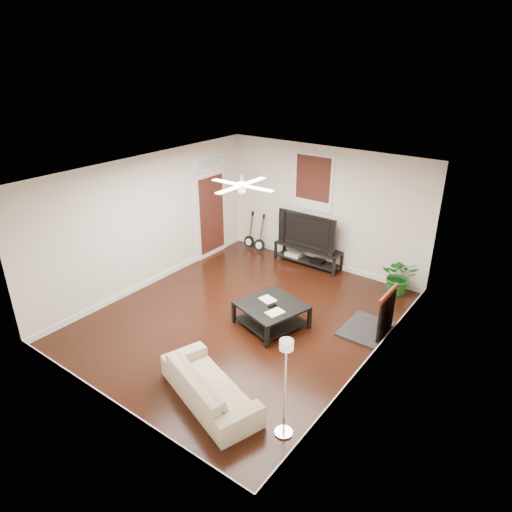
{
  "coord_description": "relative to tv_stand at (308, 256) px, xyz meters",
  "views": [
    {
      "loc": [
        4.6,
        -5.82,
        4.66
      ],
      "look_at": [
        0.0,
        0.4,
        1.15
      ],
      "focal_mm": 31.81,
      "sensor_mm": 36.0,
      "label": 1
    }
  ],
  "objects": [
    {
      "name": "ceiling_fan",
      "position": [
        0.23,
        -2.78,
        2.37
      ],
      "size": [
        1.24,
        1.24,
        0.32
      ],
      "primitive_type": null,
      "color": "white",
      "rests_on": "ceiling"
    },
    {
      "name": "room",
      "position": [
        0.23,
        -2.78,
        1.17
      ],
      "size": [
        5.01,
        6.01,
        2.81
      ],
      "color": "black",
      "rests_on": "ground"
    },
    {
      "name": "floor_lamp",
      "position": [
        2.43,
        -4.73,
        0.52
      ],
      "size": [
        0.31,
        0.31,
        1.49
      ],
      "primitive_type": null,
      "rotation": [
        0.0,
        0.0,
        -0.33
      ],
      "color": "silver",
      "rests_on": "floor"
    },
    {
      "name": "brick_accent",
      "position": [
        2.72,
        -1.78,
        1.17
      ],
      "size": [
        0.02,
        2.2,
        2.8
      ],
      "primitive_type": "cube",
      "color": "brown",
      "rests_on": "floor"
    },
    {
      "name": "sofa",
      "position": [
        1.22,
        -4.83,
        0.04
      ],
      "size": [
        1.96,
        1.27,
        0.53
      ],
      "primitive_type": "imported",
      "rotation": [
        0.0,
        0.0,
        2.81
      ],
      "color": "tan",
      "rests_on": "floor"
    },
    {
      "name": "potted_plant",
      "position": [
        2.25,
        -0.1,
        0.17
      ],
      "size": [
        0.9,
        0.84,
        0.81
      ],
      "primitive_type": "imported",
      "rotation": [
        0.0,
        0.0,
        0.35
      ],
      "color": "#1B5E1C",
      "rests_on": "floor"
    },
    {
      "name": "tv_stand",
      "position": [
        0.0,
        0.0,
        0.0
      ],
      "size": [
        1.64,
        0.44,
        0.46
      ],
      "primitive_type": "cube",
      "color": "black",
      "rests_on": "floor"
    },
    {
      "name": "tv",
      "position": [
        -0.0,
        0.02,
        0.65
      ],
      "size": [
        1.47,
        0.19,
        0.85
      ],
      "primitive_type": "imported",
      "color": "black",
      "rests_on": "tv_stand"
    },
    {
      "name": "coffee_table",
      "position": [
        0.8,
        -2.68,
        -0.01
      ],
      "size": [
        1.31,
        1.31,
        0.44
      ],
      "primitive_type": "cube",
      "rotation": [
        0.0,
        0.0,
        -0.28
      ],
      "color": "black",
      "rests_on": "floor"
    },
    {
      "name": "guitar_left",
      "position": [
        -1.73,
        -0.03,
        0.25
      ],
      "size": [
        0.3,
        0.22,
        0.97
      ],
      "primitive_type": null,
      "rotation": [
        0.0,
        0.0,
        -0.02
      ],
      "color": "black",
      "rests_on": "floor"
    },
    {
      "name": "window_back",
      "position": [
        -0.07,
        0.19,
        1.72
      ],
      "size": [
        1.0,
        0.06,
        1.3
      ],
      "primitive_type": "cube",
      "color": "#34150E",
      "rests_on": "wall_back"
    },
    {
      "name": "guitar_right",
      "position": [
        -1.38,
        -0.06,
        0.25
      ],
      "size": [
        0.32,
        0.23,
        0.97
      ],
      "primitive_type": null,
      "rotation": [
        0.0,
        0.0,
        0.08
      ],
      "color": "black",
      "rests_on": "floor"
    },
    {
      "name": "door_left",
      "position": [
        -2.23,
        -0.88,
        1.02
      ],
      "size": [
        0.08,
        1.0,
        2.5
      ],
      "primitive_type": "cube",
      "color": "white",
      "rests_on": "wall_left"
    },
    {
      "name": "fireplace",
      "position": [
        2.43,
        -1.78,
        0.23
      ],
      "size": [
        0.8,
        1.1,
        0.92
      ],
      "primitive_type": "cube",
      "color": "black",
      "rests_on": "floor"
    }
  ]
}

